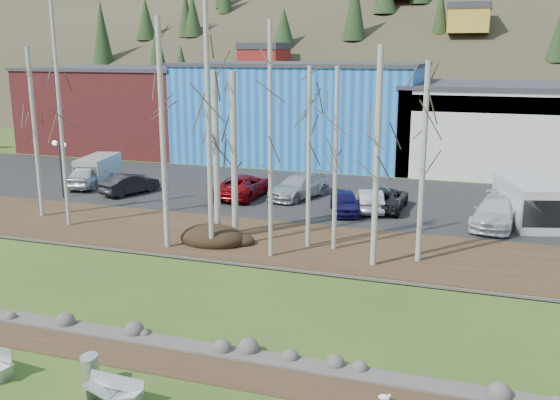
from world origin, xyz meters
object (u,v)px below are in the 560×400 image
(car_4, at_px, (345,202))
(van_white, at_px, (528,203))
(car_6, at_px, (386,199))
(car_7, at_px, (496,212))
(street_lamp, at_px, (60,153))
(car_2, at_px, (244,186))
(bench_damaged, at_px, (114,391))
(car_3, at_px, (298,187))
(car_1, at_px, (130,184))
(car_5, at_px, (370,200))
(seagull, at_px, (384,397))
(van_grey, at_px, (97,170))
(car_0, at_px, (90,176))
(litter_bin, at_px, (90,372))

(car_4, height_order, van_white, van_white)
(car_6, bearing_deg, car_7, 165.05)
(street_lamp, distance_m, car_2, 11.80)
(bench_damaged, relative_size, car_3, 0.35)
(street_lamp, height_order, car_3, street_lamp)
(street_lamp, relative_size, car_1, 0.90)
(car_5, height_order, car_6, car_6)
(car_2, relative_size, car_6, 1.13)
(car_5, xyz_separation_m, car_7, (6.98, -1.12, 0.10))
(street_lamp, bearing_deg, car_5, 32.08)
(street_lamp, xyz_separation_m, car_4, (18.03, 1.86, -2.20))
(seagull, distance_m, car_7, 19.11)
(car_3, height_order, car_4, car_3)
(car_3, bearing_deg, street_lamp, -143.33)
(van_grey, bearing_deg, seagull, -53.34)
(street_lamp, height_order, car_4, street_lamp)
(car_3, xyz_separation_m, car_5, (4.94, -1.82, -0.08))
(seagull, relative_size, car_0, 0.08)
(litter_bin, distance_m, street_lamp, 24.53)
(car_0, xyz_separation_m, car_2, (11.19, 0.54, -0.04))
(car_3, distance_m, car_7, 12.27)
(bench_damaged, relative_size, car_5, 0.44)
(car_0, xyz_separation_m, van_grey, (-0.22, 1.16, 0.16))
(car_2, bearing_deg, car_5, 175.27)
(car_6, bearing_deg, car_4, 38.71)
(street_lamp, distance_m, van_grey, 4.84)
(car_0, xyz_separation_m, car_6, (20.35, 0.22, -0.13))
(bench_damaged, xyz_separation_m, car_3, (-2.24, 24.23, 0.48))
(car_7, bearing_deg, car_1, -172.89)
(car_0, relative_size, van_grey, 1.00)
(car_5, bearing_deg, litter_bin, 64.63)
(car_6, bearing_deg, car_2, -1.21)
(litter_bin, xyz_separation_m, car_5, (3.89, 21.80, 0.36))
(bench_damaged, bearing_deg, car_1, 123.46)
(car_5, relative_size, van_white, 0.70)
(litter_bin, bearing_deg, bench_damaged, -27.14)
(car_6, xyz_separation_m, van_grey, (-20.56, 0.93, 0.29))
(street_lamp, relative_size, car_7, 0.70)
(litter_bin, bearing_deg, car_0, 125.14)
(litter_bin, bearing_deg, car_5, 79.88)
(bench_damaged, relative_size, car_2, 0.32)
(car_2, distance_m, car_4, 7.33)
(bench_damaged, relative_size, car_6, 0.37)
(car_1, height_order, car_3, car_3)
(bench_damaged, distance_m, car_0, 28.34)
(bench_damaged, distance_m, car_6, 23.30)
(car_3, bearing_deg, car_6, 6.71)
(street_lamp, bearing_deg, van_grey, 119.29)
(litter_bin, distance_m, seagull, 8.28)
(bench_damaged, distance_m, car_2, 24.02)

